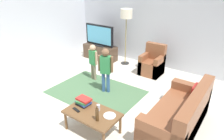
% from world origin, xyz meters
% --- Properties ---
extents(ground, '(7.80, 7.80, 0.00)m').
position_xyz_m(ground, '(0.00, 0.00, 0.00)').
color(ground, beige).
extents(wall_back, '(6.00, 0.12, 2.70)m').
position_xyz_m(wall_back, '(0.00, 3.00, 1.35)').
color(wall_back, silver).
rests_on(wall_back, ground).
extents(wall_left, '(0.12, 6.00, 2.70)m').
position_xyz_m(wall_left, '(-3.00, 0.00, 1.35)').
color(wall_left, silver).
rests_on(wall_left, ground).
extents(area_rug, '(2.20, 1.60, 0.01)m').
position_xyz_m(area_rug, '(-0.38, 0.43, 0.00)').
color(area_rug, '#4C724C').
rests_on(area_rug, ground).
extents(tv_stand, '(1.20, 0.44, 0.50)m').
position_xyz_m(tv_stand, '(-1.72, 2.30, 0.24)').
color(tv_stand, '#4C3828').
rests_on(tv_stand, ground).
extents(tv, '(1.10, 0.28, 0.71)m').
position_xyz_m(tv, '(-1.72, 2.28, 0.85)').
color(tv, black).
rests_on(tv, tv_stand).
extents(couch, '(0.80, 1.80, 0.86)m').
position_xyz_m(couch, '(1.81, 0.29, 0.29)').
color(couch, brown).
rests_on(couch, ground).
extents(armchair, '(0.60, 0.60, 0.90)m').
position_xyz_m(armchair, '(0.29, 2.26, 0.30)').
color(armchair, brown).
rests_on(armchair, ground).
extents(floor_lamp, '(0.36, 0.36, 1.78)m').
position_xyz_m(floor_lamp, '(-0.79, 2.45, 1.54)').
color(floor_lamp, '#262626').
rests_on(floor_lamp, ground).
extents(child_near_tv, '(0.34, 0.16, 1.02)m').
position_xyz_m(child_near_tv, '(-0.89, 0.96, 0.61)').
color(child_near_tv, gray).
rests_on(child_near_tv, ground).
extents(child_center, '(0.36, 0.21, 1.14)m').
position_xyz_m(child_center, '(-0.19, 0.60, 0.69)').
color(child_center, '#33598C').
rests_on(child_center, ground).
extents(coffee_table, '(1.00, 0.60, 0.42)m').
position_xyz_m(coffee_table, '(0.50, -0.71, 0.37)').
color(coffee_table, brown).
rests_on(coffee_table, ground).
extents(book_stack, '(0.30, 0.24, 0.14)m').
position_xyz_m(book_stack, '(0.20, -0.61, 0.49)').
color(book_stack, black).
rests_on(book_stack, coffee_table).
extents(bottle, '(0.06, 0.06, 0.29)m').
position_xyz_m(bottle, '(0.72, -0.83, 0.54)').
color(bottle, '#4C3319').
rests_on(bottle, coffee_table).
extents(tv_remote, '(0.18, 0.08, 0.02)m').
position_xyz_m(tv_remote, '(0.22, -0.83, 0.43)').
color(tv_remote, black).
rests_on(tv_remote, coffee_table).
extents(soda_can, '(0.07, 0.07, 0.12)m').
position_xyz_m(soda_can, '(0.55, -0.59, 0.48)').
color(soda_can, silver).
rests_on(soda_can, coffee_table).
extents(plate, '(0.22, 0.22, 0.02)m').
position_xyz_m(plate, '(0.82, -0.61, 0.43)').
color(plate, white).
rests_on(plate, coffee_table).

